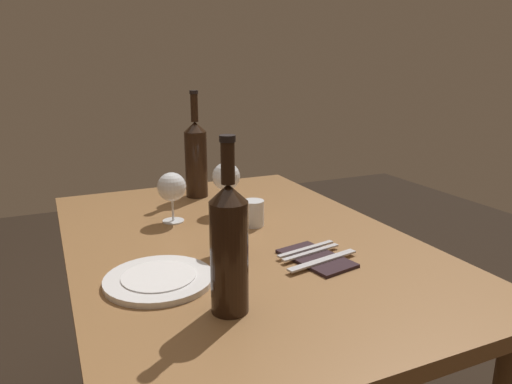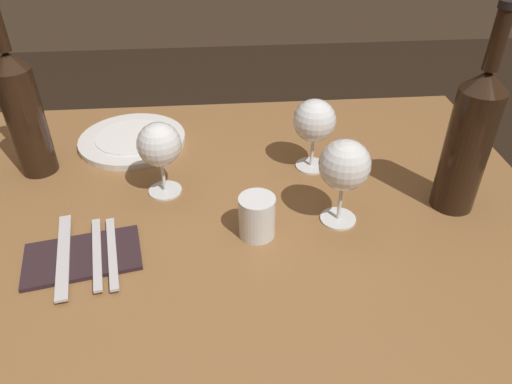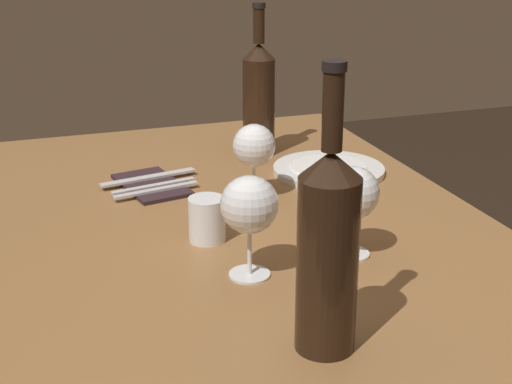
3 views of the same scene
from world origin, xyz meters
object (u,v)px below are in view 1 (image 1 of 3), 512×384
at_px(wine_bottle, 196,157).
at_px(water_tumbler, 253,215).
at_px(fork_outer, 306,249).
at_px(wine_glass_left, 229,215).
at_px(wine_glass_centre, 172,188).
at_px(wine_glass_right, 226,177).
at_px(fork_inner, 311,252).
at_px(dinner_plate, 159,279).
at_px(folded_napkin, 316,258).
at_px(wine_bottle_second, 229,246).
at_px(table_knife, 323,260).

height_order(wine_bottle, water_tumbler, wine_bottle).
height_order(water_tumbler, fork_outer, water_tumbler).
bearing_deg(wine_glass_left, wine_glass_centre, -167.93).
bearing_deg(wine_glass_centre, wine_bottle, 147.91).
xyz_separation_m(wine_glass_right, fork_inner, (0.43, 0.07, -0.11)).
bearing_deg(wine_bottle, dinner_plate, -24.40).
xyz_separation_m(wine_glass_centre, dinner_plate, (0.40, -0.14, -0.10)).
relative_size(wine_glass_left, wine_glass_right, 0.91).
distance_m(dinner_plate, folded_napkin, 0.39).
height_order(wine_glass_centre, wine_bottle, wine_bottle).
relative_size(wine_bottle_second, fork_inner, 1.95).
distance_m(wine_glass_left, water_tumbler, 0.24).
bearing_deg(wine_glass_right, dinner_plate, -37.71).
bearing_deg(dinner_plate, folded_napkin, 84.40).
bearing_deg(wine_glass_left, folded_napkin, 55.49).
height_order(fork_inner, fork_outer, same).
bearing_deg(folded_napkin, fork_inner, 180.00).
height_order(wine_glass_centre, fork_outer, wine_glass_centre).
distance_m(folded_napkin, table_knife, 0.03).
distance_m(wine_glass_right, fork_outer, 0.42).
bearing_deg(wine_bottle_second, wine_glass_left, 159.17).
relative_size(water_tumbler, folded_napkin, 0.38).
distance_m(water_tumbler, fork_inner, 0.28).
xyz_separation_m(fork_inner, fork_outer, (-0.02, 0.00, 0.00)).
bearing_deg(wine_glass_right, table_knife, 7.76).
distance_m(wine_glass_right, water_tumbler, 0.18).
distance_m(wine_glass_right, wine_glass_centre, 0.18).
height_order(water_tumbler, table_knife, water_tumbler).
distance_m(wine_bottle_second, folded_napkin, 0.35).
bearing_deg(dinner_plate, wine_bottle_second, 28.73).
bearing_deg(water_tumbler, wine_bottle, -171.70).
xyz_separation_m(wine_glass_right, dinner_plate, (0.41, -0.32, -0.11)).
distance_m(wine_glass_right, wine_bottle_second, 0.63).
relative_size(wine_glass_right, fork_outer, 0.92).
height_order(wine_glass_centre, wine_bottle_second, wine_bottle_second).
distance_m(dinner_plate, fork_inner, 0.39).
bearing_deg(dinner_plate, water_tumbler, 126.90).
bearing_deg(wine_glass_left, dinner_plate, -66.47).
bearing_deg(water_tumbler, wine_glass_left, -39.96).
bearing_deg(wine_bottle_second, folded_napkin, 116.75).
bearing_deg(water_tumbler, wine_glass_centre, -122.77).
distance_m(wine_bottle_second, water_tumbler, 0.52).
distance_m(wine_glass_right, folded_napkin, 0.47).
bearing_deg(wine_glass_right, fork_outer, 9.29).
distance_m(wine_glass_right, fork_inner, 0.44).
height_order(water_tumbler, folded_napkin, water_tumbler).
relative_size(water_tumbler, dinner_plate, 0.32).
relative_size(wine_glass_left, wine_bottle_second, 0.43).
xyz_separation_m(wine_glass_centre, wine_bottle, (-0.25, 0.15, 0.04)).
xyz_separation_m(water_tumbler, dinner_plate, (0.26, -0.35, -0.03)).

